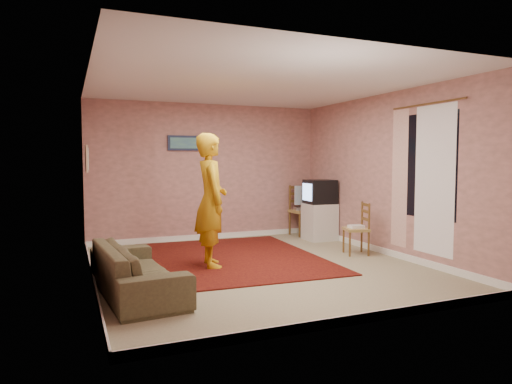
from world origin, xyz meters
name	(u,v)px	position (x,y,z in m)	size (l,w,h in m)	color
ground	(258,267)	(0.00, 0.00, 0.00)	(5.00, 5.00, 0.00)	tan
wall_back	(208,172)	(0.00, 2.50, 1.30)	(4.50, 0.02, 2.60)	tan
wall_front	(363,185)	(0.00, -2.50, 1.30)	(4.50, 0.02, 2.60)	tan
wall_left	(90,179)	(-2.25, 0.00, 1.30)	(0.02, 5.00, 2.60)	tan
wall_right	(387,174)	(2.25, 0.00, 1.30)	(0.02, 5.00, 2.60)	tan
ceiling	(258,84)	(0.00, 0.00, 2.60)	(4.50, 5.00, 0.02)	silver
baseboard_back	(208,236)	(0.00, 2.49, 0.05)	(4.50, 0.02, 0.10)	white
baseboard_front	(361,318)	(0.00, -2.49, 0.05)	(4.50, 0.02, 0.10)	white
baseboard_left	(93,279)	(-2.24, 0.00, 0.05)	(0.02, 5.00, 0.10)	white
baseboard_right	(385,251)	(2.24, 0.00, 0.05)	(0.02, 5.00, 0.10)	white
window	(427,166)	(2.24, -0.90, 1.45)	(0.01, 1.10, 1.50)	black
curtain_sheer	(434,180)	(2.23, -1.05, 1.25)	(0.01, 0.75, 2.10)	white
curtain_floral	(400,178)	(2.21, -0.35, 1.25)	(0.01, 0.35, 2.10)	white
curtain_rod	(427,104)	(2.20, -0.90, 2.32)	(0.02, 0.02, 1.40)	brown
picture_back	(193,143)	(-0.30, 2.47, 1.85)	(0.95, 0.04, 0.28)	#141C39
picture_left	(87,159)	(-2.22, 1.60, 1.55)	(0.04, 0.38, 0.42)	beige
area_rug	(231,258)	(-0.16, 0.68, 0.01)	(2.62, 3.28, 0.02)	black
tv_cabinet	(320,222)	(1.95, 1.59, 0.35)	(0.55, 0.50, 0.70)	silver
crt_tv	(320,192)	(1.94, 1.59, 0.93)	(0.56, 0.51, 0.46)	black
chair_a	(303,205)	(1.92, 2.20, 0.62)	(0.50, 0.48, 0.55)	tan
dvd_player	(303,208)	(1.92, 2.20, 0.55)	(0.34, 0.24, 0.06)	#B7B7BC
blue_throw	(303,195)	(1.92, 2.20, 0.82)	(0.37, 0.05, 0.39)	#8CC1E6
chair_b	(356,223)	(1.80, 0.18, 0.52)	(0.46, 0.47, 0.46)	tan
game_console	(356,226)	(1.80, 0.18, 0.46)	(0.23, 0.17, 0.05)	white
sofa	(136,269)	(-1.80, -0.69, 0.28)	(1.93, 0.75, 0.56)	brown
person	(211,201)	(-0.62, 0.26, 0.96)	(0.70, 0.46, 1.91)	#CB9513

